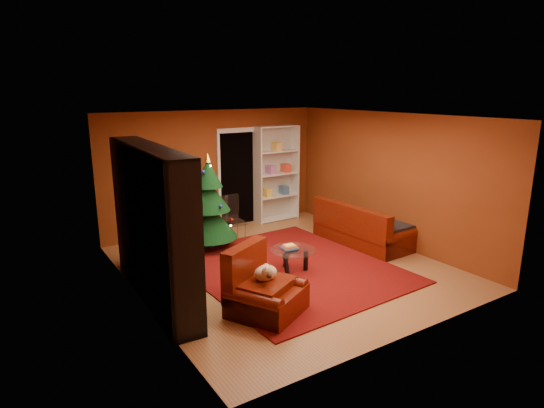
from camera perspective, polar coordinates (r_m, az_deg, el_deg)
floor at (r=8.06m, az=1.54°, el=-8.02°), size 5.00×5.50×0.05m
ceiling at (r=7.47m, az=1.68°, el=11.14°), size 5.00×5.50×0.05m
wall_back at (r=10.03m, az=-7.33°, el=4.20°), size 5.00×0.05×2.60m
wall_left at (r=6.63m, az=-16.80°, el=-1.51°), size 0.05×5.50×2.60m
wall_right at (r=9.29m, az=14.65°, el=3.04°), size 0.05×5.50×2.60m
doorway at (r=10.30m, az=-4.16°, el=3.13°), size 1.06×0.60×2.16m
rug at (r=7.97m, az=2.04°, el=-8.02°), size 3.35×3.86×0.02m
media_unit at (r=6.80m, az=-14.83°, el=-2.45°), size 0.58×2.97×2.27m
christmas_tree at (r=8.76m, az=-7.89°, el=0.13°), size 1.36×1.36×1.89m
gift_box_teal at (r=8.53m, az=-13.91°, el=-5.86°), size 0.35×0.35×0.32m
gift_box_green at (r=9.10m, az=-8.06°, el=-4.57°), size 0.29×0.29×0.24m
gift_box_red at (r=9.59m, az=-10.03°, el=-3.76°), size 0.25×0.25×0.20m
white_bookshelf at (r=10.61m, az=0.58°, el=3.81°), size 1.06×0.39×2.28m
armchair at (r=6.34m, az=-0.66°, el=-10.45°), size 1.32×1.32×0.77m
dog at (r=6.32m, az=-0.83°, el=-8.65°), size 0.49×0.45×0.25m
sofa at (r=9.26m, az=11.33°, el=-2.36°), size 0.98×2.02×0.85m
coffee_table at (r=7.77m, az=2.64°, el=-7.06°), size 0.87×0.87×0.50m
acrylic_chair at (r=9.11m, az=-4.93°, el=-2.35°), size 0.47×0.51×0.87m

